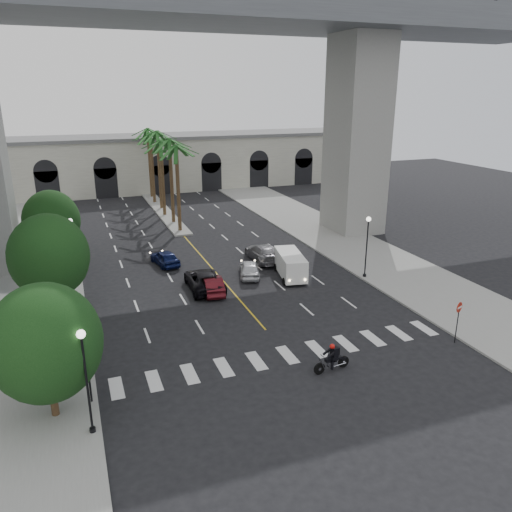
% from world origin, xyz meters
% --- Properties ---
extents(ground, '(140.00, 140.00, 0.00)m').
position_xyz_m(ground, '(0.00, 0.00, 0.00)').
color(ground, black).
rests_on(ground, ground).
extents(sidewalk_left, '(8.00, 100.00, 0.15)m').
position_xyz_m(sidewalk_left, '(-15.00, 15.00, 0.07)').
color(sidewalk_left, gray).
rests_on(sidewalk_left, ground).
extents(sidewalk_right, '(8.00, 100.00, 0.15)m').
position_xyz_m(sidewalk_right, '(15.00, 15.00, 0.07)').
color(sidewalk_right, gray).
rests_on(sidewalk_right, ground).
extents(median, '(2.00, 24.00, 0.20)m').
position_xyz_m(median, '(0.00, 38.00, 0.10)').
color(median, gray).
rests_on(median, ground).
extents(pier_building, '(71.00, 10.50, 8.50)m').
position_xyz_m(pier_building, '(0.00, 55.00, 4.27)').
color(pier_building, silver).
rests_on(pier_building, ground).
extents(bridge, '(75.00, 13.00, 26.00)m').
position_xyz_m(bridge, '(3.42, 22.00, 18.51)').
color(bridge, gray).
rests_on(bridge, ground).
extents(palm_a, '(3.20, 3.20, 10.30)m').
position_xyz_m(palm_a, '(0.00, 28.00, 9.10)').
color(palm_a, '#47331E').
rests_on(palm_a, ground).
extents(palm_b, '(3.20, 3.20, 10.60)m').
position_xyz_m(palm_b, '(0.10, 32.00, 9.37)').
color(palm_b, '#47331E').
rests_on(palm_b, ground).
extents(palm_c, '(3.20, 3.20, 10.10)m').
position_xyz_m(palm_c, '(-0.20, 36.00, 8.91)').
color(palm_c, '#47331E').
rests_on(palm_c, ground).
extents(palm_d, '(3.20, 3.20, 10.90)m').
position_xyz_m(palm_d, '(0.15, 40.00, 9.65)').
color(palm_d, '#47331E').
rests_on(palm_d, ground).
extents(palm_e, '(3.20, 3.20, 10.40)m').
position_xyz_m(palm_e, '(-0.10, 44.00, 9.19)').
color(palm_e, '#47331E').
rests_on(palm_e, ground).
extents(palm_f, '(3.20, 3.20, 10.70)m').
position_xyz_m(palm_f, '(0.20, 48.00, 9.46)').
color(palm_f, '#47331E').
rests_on(palm_f, ground).
extents(street_tree_near, '(5.20, 5.20, 6.89)m').
position_xyz_m(street_tree_near, '(-13.00, -3.00, 4.02)').
color(street_tree_near, '#382616').
rests_on(street_tree_near, ground).
extents(street_tree_mid, '(5.44, 5.44, 7.21)m').
position_xyz_m(street_tree_mid, '(-13.00, 10.00, 4.21)').
color(street_tree_mid, '#382616').
rests_on(street_tree_mid, ground).
extents(street_tree_far, '(5.04, 5.04, 6.68)m').
position_xyz_m(street_tree_far, '(-13.00, 22.00, 3.90)').
color(street_tree_far, '#382616').
rests_on(street_tree_far, ground).
extents(lamp_post_left_near, '(0.40, 0.40, 5.35)m').
position_xyz_m(lamp_post_left_near, '(-11.40, -5.00, 3.22)').
color(lamp_post_left_near, black).
rests_on(lamp_post_left_near, ground).
extents(lamp_post_left_far, '(0.40, 0.40, 5.35)m').
position_xyz_m(lamp_post_left_far, '(-11.40, 16.00, 3.22)').
color(lamp_post_left_far, black).
rests_on(lamp_post_left_far, ground).
extents(lamp_post_right, '(0.40, 0.40, 5.35)m').
position_xyz_m(lamp_post_right, '(11.40, 8.00, 3.22)').
color(lamp_post_right, black).
rests_on(lamp_post_right, ground).
extents(traffic_signal_near, '(0.25, 0.18, 3.65)m').
position_xyz_m(traffic_signal_near, '(-11.30, -2.50, 2.51)').
color(traffic_signal_near, black).
rests_on(traffic_signal_near, ground).
extents(traffic_signal_far, '(0.25, 0.18, 3.65)m').
position_xyz_m(traffic_signal_far, '(-11.30, 1.50, 2.51)').
color(traffic_signal_far, black).
rests_on(traffic_signal_far, ground).
extents(motorcycle_rider, '(2.34, 0.63, 1.69)m').
position_xyz_m(motorcycle_rider, '(1.68, -3.99, 0.76)').
color(motorcycle_rider, black).
rests_on(motorcycle_rider, ground).
extents(car_a, '(2.75, 4.36, 1.38)m').
position_xyz_m(car_a, '(2.45, 11.91, 0.69)').
color(car_a, silver).
rests_on(car_a, ground).
extents(car_b, '(1.97, 4.27, 1.36)m').
position_xyz_m(car_b, '(-1.50, 9.48, 0.68)').
color(car_b, '#4A0E14').
rests_on(car_b, ground).
extents(car_c, '(2.74, 5.58, 1.53)m').
position_xyz_m(car_c, '(-1.92, 10.44, 0.76)').
color(car_c, black).
rests_on(car_c, ground).
extents(car_d, '(2.21, 5.39, 1.56)m').
position_xyz_m(car_d, '(5.05, 15.34, 0.78)').
color(car_d, slate).
rests_on(car_d, ground).
extents(car_e, '(2.38, 4.32, 1.39)m').
position_xyz_m(car_e, '(-3.74, 17.34, 0.70)').
color(car_e, '#0F194A').
rests_on(car_e, ground).
extents(cargo_van, '(2.77, 5.21, 2.11)m').
position_xyz_m(cargo_van, '(5.59, 10.39, 1.17)').
color(cargo_van, white).
rests_on(cargo_van, ground).
extents(pedestrian_a, '(0.71, 0.48, 1.92)m').
position_xyz_m(pedestrian_a, '(-14.30, 0.54, 1.11)').
color(pedestrian_a, black).
rests_on(pedestrian_a, sidewalk_left).
extents(pedestrian_b, '(1.20, 1.15, 1.95)m').
position_xyz_m(pedestrian_b, '(-14.60, 2.61, 1.12)').
color(pedestrian_b, black).
rests_on(pedestrian_b, sidewalk_left).
extents(do_not_enter_sign, '(0.64, 0.28, 2.76)m').
position_xyz_m(do_not_enter_sign, '(10.50, -3.83, 2.01)').
color(do_not_enter_sign, black).
rests_on(do_not_enter_sign, ground).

